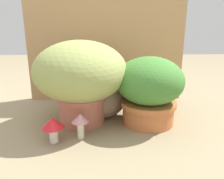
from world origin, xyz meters
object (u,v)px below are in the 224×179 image
(grass_planter, at_px, (81,76))
(leafy_planter, at_px, (149,89))
(cat, at_px, (109,97))
(mushroom_ornament_pink, at_px, (80,121))
(mushroom_ornament_red, at_px, (53,125))

(grass_planter, bearing_deg, leafy_planter, -2.91)
(cat, xyz_separation_m, mushroom_ornament_pink, (-0.14, -0.25, -0.04))
(cat, bearing_deg, grass_planter, -154.74)
(mushroom_ornament_red, relative_size, mushroom_ornament_pink, 0.99)
(mushroom_ornament_red, height_order, mushroom_ornament_pink, mushroom_ornament_pink)
(grass_planter, distance_m, mushroom_ornament_red, 0.30)
(leafy_planter, distance_m, mushroom_ornament_pink, 0.40)
(grass_planter, height_order, leafy_planter, grass_planter)
(leafy_planter, height_order, mushroom_ornament_pink, leafy_planter)
(leafy_planter, bearing_deg, grass_planter, 177.09)
(grass_planter, distance_m, mushroom_ornament_pink, 0.25)
(leafy_planter, relative_size, cat, 0.97)
(leafy_planter, xyz_separation_m, mushroom_ornament_red, (-0.47, -0.20, -0.11))
(leafy_planter, bearing_deg, mushroom_ornament_red, -156.74)
(grass_planter, relative_size, leafy_planter, 1.34)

